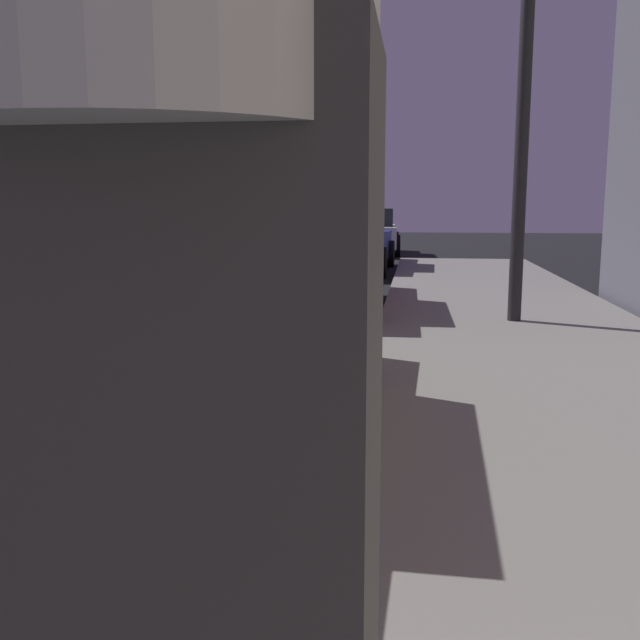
{
  "coord_description": "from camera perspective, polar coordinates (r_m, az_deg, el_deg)",
  "views": [
    {
      "loc": [
        4.46,
        -0.89,
        1.53
      ],
      "look_at": [
        4.04,
        2.09,
        1.04
      ],
      "focal_mm": 39.78,
      "sensor_mm": 36.0,
      "label": 1
    }
  ],
  "objects": [
    {
      "name": "car_yellow_cab",
      "position": [
        4.64,
        -12.53,
        -1.11
      ],
      "size": [
        2.09,
        4.6,
        1.43
      ],
      "color": "gold",
      "rests_on": "ground"
    },
    {
      "name": "car_red",
      "position": [
        10.03,
        -1.37,
        4.52
      ],
      "size": [
        2.14,
        4.48,
        1.43
      ],
      "color": "maroon",
      "rests_on": "ground"
    },
    {
      "name": "car_blue",
      "position": [
        16.51,
        2.29,
        6.35
      ],
      "size": [
        2.04,
        4.57,
        1.43
      ],
      "color": "navy",
      "rests_on": "ground"
    },
    {
      "name": "car_white",
      "position": [
        22.55,
        3.82,
        7.11
      ],
      "size": [
        2.18,
        4.16,
        1.43
      ],
      "color": "silver",
      "rests_on": "ground"
    },
    {
      "name": "street_lamp",
      "position": [
        9.04,
        16.34,
        22.29
      ],
      "size": [
        0.44,
        0.44,
        5.22
      ],
      "color": "black",
      "rests_on": "sidewalk"
    }
  ]
}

